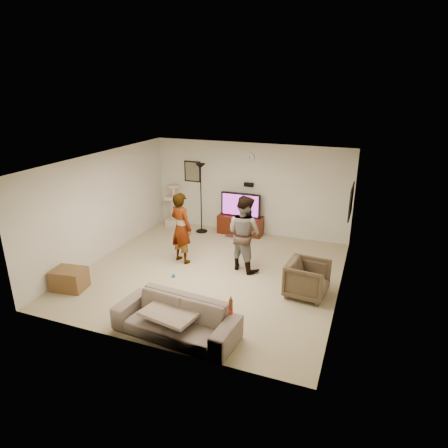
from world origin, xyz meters
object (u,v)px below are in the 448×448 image
(tv_stand, at_px, (240,225))
(person_right, at_px, (244,233))
(person_left, at_px, (181,228))
(tv, at_px, (241,205))
(cat_tree, at_px, (173,205))
(sofa, at_px, (176,318))
(floor_lamp, at_px, (201,199))
(armchair, at_px, (307,279))
(side_table, at_px, (69,279))
(beer_bottle, at_px, (231,307))

(tv_stand, distance_m, person_right, 2.26)
(person_left, bearing_deg, tv, -86.59)
(cat_tree, xyz_separation_m, sofa, (2.59, -4.74, -0.32))
(tv_stand, distance_m, cat_tree, 2.11)
(tv_stand, distance_m, floor_lamp, 1.31)
(floor_lamp, height_order, cat_tree, floor_lamp)
(sofa, xyz_separation_m, armchair, (1.81, 2.07, 0.05))
(tv_stand, distance_m, side_table, 4.77)
(cat_tree, bearing_deg, person_left, -57.15)
(tv, relative_size, person_left, 0.66)
(tv, bearing_deg, floor_lamp, -167.18)
(tv, bearing_deg, person_right, -69.14)
(tv, height_order, person_left, person_left)
(floor_lamp, height_order, armchair, floor_lamp)
(floor_lamp, xyz_separation_m, beer_bottle, (2.56, -4.56, -0.23))
(sofa, height_order, beer_bottle, beer_bottle)
(person_right, bearing_deg, tv, -47.02)
(tv_stand, relative_size, beer_bottle, 4.96)
(cat_tree, height_order, person_left, person_left)
(cat_tree, relative_size, beer_bottle, 5.02)
(person_right, xyz_separation_m, armchair, (1.54, -0.70, -0.50))
(tv_stand, xyz_separation_m, floor_lamp, (-1.08, -0.24, 0.71))
(armchair, distance_m, side_table, 4.80)
(person_right, relative_size, sofa, 0.81)
(cat_tree, height_order, person_right, person_right)
(beer_bottle, distance_m, armchair, 2.27)
(tv, bearing_deg, person_left, -107.62)
(sofa, bearing_deg, side_table, 172.71)
(side_table, bearing_deg, tv_stand, 61.98)
(floor_lamp, xyz_separation_m, side_table, (-1.17, -3.97, -0.75))
(floor_lamp, xyz_separation_m, sofa, (1.59, -4.56, -0.66))
(person_right, bearing_deg, side_table, 57.89)
(tv, bearing_deg, cat_tree, -178.30)
(tv_stand, xyz_separation_m, person_right, (0.78, -2.04, 0.60))
(side_table, bearing_deg, armchair, 17.94)
(person_right, height_order, armchair, person_right)
(sofa, relative_size, beer_bottle, 8.42)
(tv, height_order, armchair, tv)
(tv, xyz_separation_m, person_left, (-0.70, -2.20, -0.01))
(tv, relative_size, beer_bottle, 4.43)
(sofa, bearing_deg, cat_tree, 123.47)
(cat_tree, bearing_deg, tv_stand, 1.70)
(sofa, height_order, side_table, sofa)
(beer_bottle, xyz_separation_m, side_table, (-3.72, 0.59, -0.52))
(person_left, height_order, side_table, person_left)
(tv_stand, bearing_deg, person_right, -69.14)
(tv_stand, relative_size, person_right, 0.72)
(sofa, distance_m, armchair, 2.75)
(person_left, bearing_deg, cat_tree, -36.12)
(tv, xyz_separation_m, side_table, (-2.24, -4.21, -0.63))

